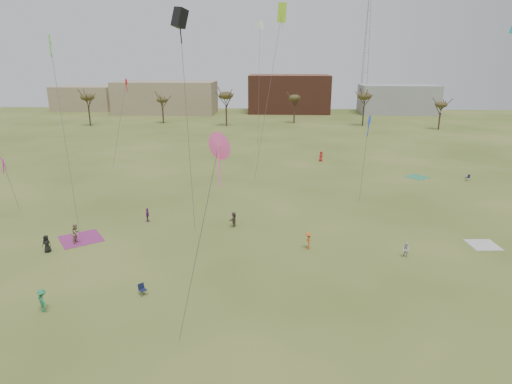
# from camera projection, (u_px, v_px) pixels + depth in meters

# --- Properties ---
(ground) EXTENTS (260.00, 260.00, 0.00)m
(ground) POSITION_uv_depth(u_px,v_px,m) (246.00, 322.00, 29.13)
(ground) COLOR #445B1C
(ground) RESTS_ON ground
(flyer_near_center) EXTENTS (1.25, 1.17, 1.70)m
(flyer_near_center) POSITION_uv_depth(u_px,v_px,m) (43.00, 300.00, 30.11)
(flyer_near_center) COLOR #2A804F
(flyer_near_center) RESTS_ON ground
(spectator_fore_b) EXTENTS (0.74, 0.94, 1.92)m
(spectator_fore_b) POSITION_uv_depth(u_px,v_px,m) (76.00, 233.00, 41.35)
(spectator_fore_b) COLOR #9A8462
(spectator_fore_b) RESTS_ON ground
(spectator_fore_c) EXTENTS (0.87, 1.59, 1.63)m
(spectator_fore_c) POSITION_uv_depth(u_px,v_px,m) (234.00, 219.00, 45.43)
(spectator_fore_c) COLOR brown
(spectator_fore_c) RESTS_ON ground
(flyer_mid_a) EXTENTS (0.82, 0.55, 1.66)m
(flyer_mid_a) POSITION_uv_depth(u_px,v_px,m) (47.00, 244.00, 39.37)
(flyer_mid_a) COLOR black
(flyer_mid_a) RESTS_ON ground
(flyer_mid_b) EXTENTS (0.73, 1.12, 1.63)m
(flyer_mid_b) POSITION_uv_depth(u_px,v_px,m) (308.00, 240.00, 40.11)
(flyer_mid_b) COLOR orange
(flyer_mid_b) RESTS_ON ground
(spectator_mid_d) EXTENTS (0.42, 0.94, 1.58)m
(spectator_mid_d) POSITION_uv_depth(u_px,v_px,m) (147.00, 215.00, 46.76)
(spectator_mid_d) COLOR #823784
(spectator_mid_d) RESTS_ON ground
(spectator_mid_e) EXTENTS (0.87, 0.87, 1.42)m
(spectator_mid_e) POSITION_uv_depth(u_px,v_px,m) (406.00, 250.00, 38.38)
(spectator_mid_e) COLOR silver
(spectator_mid_e) RESTS_ON ground
(flyer_far_b) EXTENTS (1.02, 0.94, 1.75)m
(flyer_far_b) POSITION_uv_depth(u_px,v_px,m) (321.00, 156.00, 74.39)
(flyer_far_b) COLOR red
(flyer_far_b) RESTS_ON ground
(blanket_cream) EXTENTS (2.82, 2.82, 0.03)m
(blanket_cream) POSITION_uv_depth(u_px,v_px,m) (483.00, 245.00, 41.11)
(blanket_cream) COLOR silver
(blanket_cream) RESTS_ON ground
(blanket_plum) EXTENTS (5.20, 5.20, 0.03)m
(blanket_plum) POSITION_uv_depth(u_px,v_px,m) (81.00, 239.00, 42.50)
(blanket_plum) COLOR #932D70
(blanket_plum) RESTS_ON ground
(blanket_olive) EXTENTS (3.94, 3.94, 0.03)m
(blanket_olive) POSITION_uv_depth(u_px,v_px,m) (417.00, 177.00, 64.64)
(blanket_olive) COLOR #338E5F
(blanket_olive) RESTS_ON ground
(camp_chair_left) EXTENTS (0.74, 0.74, 0.87)m
(camp_chair_left) POSITION_uv_depth(u_px,v_px,m) (143.00, 292.00, 32.37)
(camp_chair_left) COLOR #131A36
(camp_chair_left) RESTS_ON ground
(camp_chair_right) EXTENTS (0.63, 0.60, 0.87)m
(camp_chair_right) POSITION_uv_depth(u_px,v_px,m) (467.00, 179.00, 62.83)
(camp_chair_right) COLOR #19153B
(camp_chair_right) RESTS_ON ground
(kites_aloft) EXTENTS (67.17, 63.69, 23.03)m
(kites_aloft) POSITION_uv_depth(u_px,v_px,m) (250.00, 42.00, 51.65)
(kites_aloft) COLOR red
(kites_aloft) RESTS_ON ground
(tree_line) EXTENTS (117.44, 49.32, 8.91)m
(tree_line) POSITION_uv_depth(u_px,v_px,m) (259.00, 102.00, 102.59)
(tree_line) COLOR #3A2B1E
(tree_line) RESTS_ON ground
(building_tan) EXTENTS (32.00, 14.00, 10.00)m
(building_tan) POSITION_uv_depth(u_px,v_px,m) (166.00, 97.00, 139.10)
(building_tan) COLOR #937F60
(building_tan) RESTS_ON ground
(building_brick) EXTENTS (26.00, 16.00, 12.00)m
(building_brick) POSITION_uv_depth(u_px,v_px,m) (289.00, 94.00, 141.47)
(building_brick) COLOR brown
(building_brick) RESTS_ON ground
(building_grey) EXTENTS (24.00, 12.00, 9.00)m
(building_grey) POSITION_uv_depth(u_px,v_px,m) (398.00, 99.00, 138.18)
(building_grey) COLOR gray
(building_grey) RESTS_ON ground
(building_tan_west) EXTENTS (20.00, 12.00, 8.00)m
(building_tan_west) POSITION_uv_depth(u_px,v_px,m) (85.00, 98.00, 147.64)
(building_tan_west) COLOR #937F60
(building_tan_west) RESTS_ON ground
(radio_tower) EXTENTS (1.51, 1.72, 41.00)m
(radio_tower) POSITION_uv_depth(u_px,v_px,m) (366.00, 52.00, 141.00)
(radio_tower) COLOR #9EA3A8
(radio_tower) RESTS_ON ground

